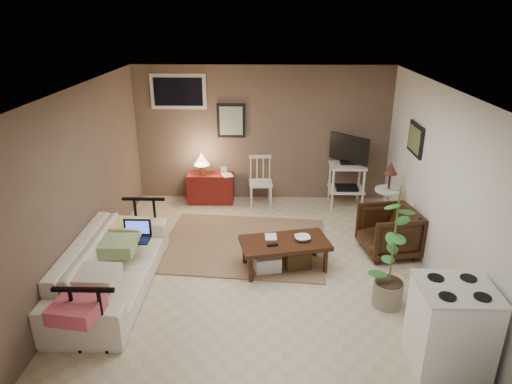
{
  "coord_description": "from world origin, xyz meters",
  "views": [
    {
      "loc": [
        0.09,
        -5.39,
        3.24
      ],
      "look_at": [
        -0.06,
        0.35,
        0.95
      ],
      "focal_mm": 32.0,
      "sensor_mm": 36.0,
      "label": 1
    }
  ],
  "objects_px": {
    "armchair": "(389,229)",
    "stove": "(451,327)",
    "sofa": "(111,258)",
    "coffee_table": "(284,252)",
    "side_table": "(389,188)",
    "potted_plant": "(394,244)",
    "red_console": "(210,185)",
    "spindle_chair": "(261,183)",
    "tv_stand": "(347,169)"
  },
  "relations": [
    {
      "from": "armchair",
      "to": "stove",
      "type": "height_order",
      "value": "stove"
    },
    {
      "from": "sofa",
      "to": "armchair",
      "type": "bearing_deg",
      "value": -74.16
    },
    {
      "from": "sofa",
      "to": "armchair",
      "type": "xyz_separation_m",
      "value": [
        3.62,
        1.03,
        -0.08
      ]
    },
    {
      "from": "coffee_table",
      "to": "armchair",
      "type": "bearing_deg",
      "value": 17.42
    },
    {
      "from": "side_table",
      "to": "potted_plant",
      "type": "xyz_separation_m",
      "value": [
        -0.46,
        -2.07,
        0.13
      ]
    },
    {
      "from": "red_console",
      "to": "sofa",
      "type": "bearing_deg",
      "value": -106.93
    },
    {
      "from": "red_console",
      "to": "armchair",
      "type": "xyz_separation_m",
      "value": [
        2.75,
        -1.81,
        0.05
      ]
    },
    {
      "from": "potted_plant",
      "to": "stove",
      "type": "relative_size",
      "value": 1.69
    },
    {
      "from": "red_console",
      "to": "side_table",
      "type": "xyz_separation_m",
      "value": [
        2.92,
        -0.99,
        0.36
      ]
    },
    {
      "from": "spindle_chair",
      "to": "tv_stand",
      "type": "relative_size",
      "value": 0.69
    },
    {
      "from": "tv_stand",
      "to": "stove",
      "type": "distance_m",
      "value": 3.98
    },
    {
      "from": "coffee_table",
      "to": "sofa",
      "type": "bearing_deg",
      "value": -165.29
    },
    {
      "from": "stove",
      "to": "red_console",
      "type": "bearing_deg",
      "value": 124.58
    },
    {
      "from": "coffee_table",
      "to": "spindle_chair",
      "type": "bearing_deg",
      "value": 99.06
    },
    {
      "from": "tv_stand",
      "to": "potted_plant",
      "type": "distance_m",
      "value": 2.98
    },
    {
      "from": "coffee_table",
      "to": "red_console",
      "type": "height_order",
      "value": "red_console"
    },
    {
      "from": "red_console",
      "to": "potted_plant",
      "type": "distance_m",
      "value": 3.95
    },
    {
      "from": "sofa",
      "to": "tv_stand",
      "type": "relative_size",
      "value": 1.81
    },
    {
      "from": "side_table",
      "to": "coffee_table",
      "type": "bearing_deg",
      "value": -142.1
    },
    {
      "from": "sofa",
      "to": "side_table",
      "type": "relative_size",
      "value": 2.1
    },
    {
      "from": "red_console",
      "to": "stove",
      "type": "distance_m",
      "value": 4.91
    },
    {
      "from": "tv_stand",
      "to": "red_console",
      "type": "bearing_deg",
      "value": 178.04
    },
    {
      "from": "sofa",
      "to": "tv_stand",
      "type": "height_order",
      "value": "tv_stand"
    },
    {
      "from": "spindle_chair",
      "to": "side_table",
      "type": "relative_size",
      "value": 0.8
    },
    {
      "from": "armchair",
      "to": "coffee_table",
      "type": "bearing_deg",
      "value": -82.97
    },
    {
      "from": "side_table",
      "to": "potted_plant",
      "type": "distance_m",
      "value": 2.13
    },
    {
      "from": "potted_plant",
      "to": "stove",
      "type": "xyz_separation_m",
      "value": [
        0.33,
        -0.98,
        -0.36
      ]
    },
    {
      "from": "spindle_chair",
      "to": "tv_stand",
      "type": "xyz_separation_m",
      "value": [
        1.51,
        0.01,
        0.27
      ]
    },
    {
      "from": "sofa",
      "to": "armchair",
      "type": "height_order",
      "value": "sofa"
    },
    {
      "from": "red_console",
      "to": "potted_plant",
      "type": "relative_size",
      "value": 0.61
    },
    {
      "from": "coffee_table",
      "to": "tv_stand",
      "type": "height_order",
      "value": "tv_stand"
    },
    {
      "from": "coffee_table",
      "to": "red_console",
      "type": "bearing_deg",
      "value": 119.02
    },
    {
      "from": "coffee_table",
      "to": "spindle_chair",
      "type": "relative_size",
      "value": 1.44
    },
    {
      "from": "armchair",
      "to": "potted_plant",
      "type": "relative_size",
      "value": 0.49
    },
    {
      "from": "sofa",
      "to": "potted_plant",
      "type": "distance_m",
      "value": 3.34
    },
    {
      "from": "sofa",
      "to": "spindle_chair",
      "type": "height_order",
      "value": "sofa"
    },
    {
      "from": "tv_stand",
      "to": "potted_plant",
      "type": "bearing_deg",
      "value": -89.39
    },
    {
      "from": "side_table",
      "to": "sofa",
      "type": "bearing_deg",
      "value": -153.96
    },
    {
      "from": "red_console",
      "to": "stove",
      "type": "height_order",
      "value": "red_console"
    },
    {
      "from": "potted_plant",
      "to": "armchair",
      "type": "bearing_deg",
      "value": 76.61
    },
    {
      "from": "sofa",
      "to": "coffee_table",
      "type": "bearing_deg",
      "value": -75.29
    },
    {
      "from": "potted_plant",
      "to": "coffee_table",
      "type": "bearing_deg",
      "value": 146.7
    },
    {
      "from": "side_table",
      "to": "spindle_chair",
      "type": "bearing_deg",
      "value": 155.96
    },
    {
      "from": "armchair",
      "to": "stove",
      "type": "bearing_deg",
      "value": -9.6
    },
    {
      "from": "side_table",
      "to": "stove",
      "type": "bearing_deg",
      "value": -92.47
    },
    {
      "from": "tv_stand",
      "to": "spindle_chair",
      "type": "bearing_deg",
      "value": -179.64
    },
    {
      "from": "red_console",
      "to": "tv_stand",
      "type": "bearing_deg",
      "value": -1.96
    },
    {
      "from": "spindle_chair",
      "to": "tv_stand",
      "type": "distance_m",
      "value": 1.53
    },
    {
      "from": "spindle_chair",
      "to": "red_console",
      "type": "bearing_deg",
      "value": 174.21
    },
    {
      "from": "side_table",
      "to": "potted_plant",
      "type": "relative_size",
      "value": 0.72
    }
  ]
}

